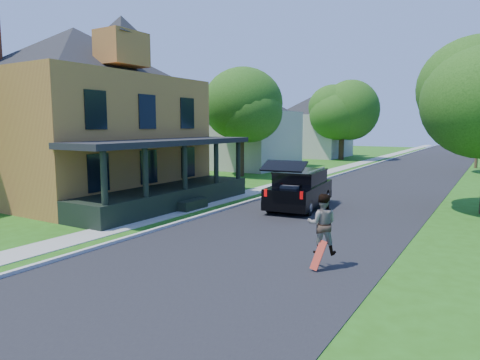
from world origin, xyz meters
The scene contains 14 objects.
ground centered at (0.00, 0.00, 0.00)m, with size 140.00×140.00×0.00m, color #265911.
street centered at (0.00, 20.00, 0.00)m, with size 8.00×120.00×0.02m, color black.
curb centered at (-4.05, 20.00, 0.00)m, with size 0.15×120.00×0.12m, color #B0B0AA.
sidewalk centered at (-5.60, 20.00, 0.00)m, with size 1.30×120.00×0.03m, color #999991.
front_walk centered at (-9.50, 6.00, 0.00)m, with size 6.50×1.20×0.03m, color #999991.
main_house centered at (-12.80, 5.99, 4.92)m, with size 15.56×15.56×10.10m.
neighbor_house_mid centered at (-13.50, 24.00, 4.19)m, with size 12.78×12.78×8.30m.
neighbor_house_far centered at (-13.50, 40.00, 4.19)m, with size 12.78×12.78×8.30m.
black_suv centered at (-1.40, 8.79, 0.89)m, with size 2.44×5.18×2.33m.
skateboarder centered at (2.42, 1.50, 1.19)m, with size 0.95×0.85×1.61m.
skateboard centered at (2.47, 1.17, 0.40)m, with size 0.37×0.36×0.77m.
tree_left_mid centered at (-10.29, 18.09, 5.61)m, with size 6.55×6.19×8.61m.
tree_left_far centered at (-8.76, 36.93, 5.87)m, with size 8.53×8.35×9.41m.
utility_pole_far centered at (4.50, 34.10, 4.76)m, with size 1.66×0.43×9.22m.
Camera 1 is at (6.32, -9.05, 3.77)m, focal length 32.00 mm.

